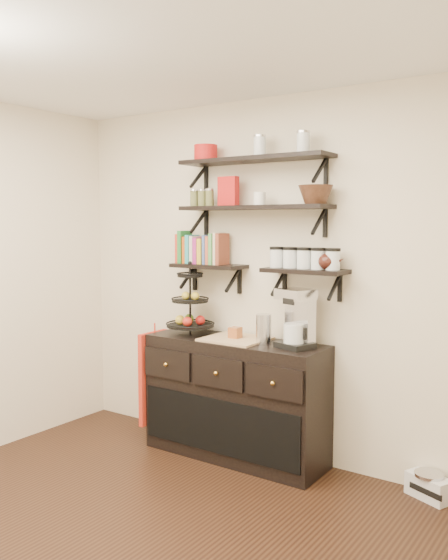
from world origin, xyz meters
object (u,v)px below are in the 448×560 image
fruit_stand (191,310)px  coffee_maker (297,319)px  sideboard (235,398)px  radio (429,486)px

fruit_stand → coffee_maker: bearing=1.5°
sideboard → radio: 1.46m
sideboard → radio: (1.41, 0.13, -0.37)m
sideboard → fruit_stand: (-0.42, 0.00, 0.64)m
fruit_stand → coffee_maker: 0.92m
fruit_stand → radio: size_ratio=1.74×
fruit_stand → radio: 2.09m
fruit_stand → sideboard: bearing=-0.6°
radio → coffee_maker: bearing=-150.3°
coffee_maker → radio: bearing=22.7°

